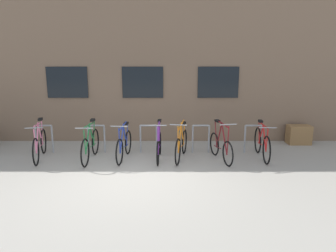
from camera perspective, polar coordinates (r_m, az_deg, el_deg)
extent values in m
plane|color=#9E998E|center=(7.15, -6.71, -9.36)|extent=(42.00, 42.00, 0.00)
cube|color=#7A604C|center=(13.70, -3.62, 12.13)|extent=(28.00, 7.73, 5.26)
cube|color=black|center=(10.33, -18.42, 7.71)|extent=(1.30, 0.04, 0.98)
cube|color=black|center=(9.85, -4.90, 8.10)|extent=(1.30, 0.04, 0.98)
cube|color=black|center=(9.95, 9.15, 8.03)|extent=(1.30, 0.04, 0.98)
cylinder|color=gray|center=(9.57, -23.50, -2.27)|extent=(0.05, 0.05, 0.80)
cylinder|color=gray|center=(9.40, -20.89, -2.31)|extent=(0.05, 0.05, 0.80)
cylinder|color=gray|center=(9.40, -22.40, 0.07)|extent=(0.47, 0.05, 0.05)
cylinder|color=gray|center=(9.09, -14.77, -2.39)|extent=(0.05, 0.05, 0.80)
cylinder|color=gray|center=(8.98, -11.89, -2.41)|extent=(0.05, 0.05, 0.80)
cylinder|color=gray|center=(8.94, -13.46, 0.08)|extent=(0.47, 0.05, 0.05)
cylinder|color=gray|center=(8.83, -5.30, -2.45)|extent=(0.05, 0.05, 0.80)
cylinder|color=gray|center=(8.80, -2.27, -2.46)|extent=(0.05, 0.05, 0.80)
cylinder|color=gray|center=(8.72, -3.83, 0.08)|extent=(0.47, 0.05, 0.05)
cylinder|color=gray|center=(8.82, 4.46, -2.45)|extent=(0.05, 0.05, 0.80)
cylinder|color=gray|center=(8.87, 7.46, -2.43)|extent=(0.05, 0.05, 0.80)
cylinder|color=gray|center=(8.75, 6.02, 0.09)|extent=(0.47, 0.05, 0.05)
cylinder|color=gray|center=(9.07, 13.96, -2.37)|extent=(0.05, 0.05, 0.80)
cylinder|color=gray|center=(9.19, 16.78, -2.34)|extent=(0.05, 0.05, 0.80)
cylinder|color=gray|center=(9.04, 15.52, 0.09)|extent=(0.47, 0.05, 0.05)
torus|color=black|center=(8.81, -7.59, -3.03)|extent=(0.11, 0.69, 0.69)
torus|color=black|center=(7.90, -9.18, -4.84)|extent=(0.11, 0.69, 0.69)
cylinder|color=#233893|center=(8.07, -8.77, -2.32)|extent=(0.08, 0.47, 0.70)
cylinder|color=#233893|center=(8.43, -8.15, -1.94)|extent=(0.07, 0.34, 0.62)
cylinder|color=#233893|center=(8.15, -8.57, 0.01)|extent=(0.11, 0.75, 0.11)
cylinder|color=#233893|center=(8.58, -7.95, -3.60)|extent=(0.07, 0.49, 0.07)
cylinder|color=#233893|center=(8.65, -7.78, -1.40)|extent=(0.04, 0.20, 0.56)
cylinder|color=#233893|center=(7.84, -9.21, -2.58)|extent=(0.04, 0.08, 0.63)
cube|color=black|center=(8.50, -7.97, 0.48)|extent=(0.12, 0.21, 0.06)
cylinder|color=gray|center=(7.78, -9.25, -0.08)|extent=(0.44, 0.07, 0.03)
torus|color=black|center=(9.23, 16.22, -2.53)|extent=(0.09, 0.75, 0.75)
torus|color=black|center=(8.28, 17.73, -4.29)|extent=(0.09, 0.75, 0.75)
cylinder|color=red|center=(8.48, 17.39, -2.15)|extent=(0.07, 0.49, 0.62)
cylinder|color=red|center=(8.85, 16.79, -1.48)|extent=(0.06, 0.36, 0.63)
cylinder|color=red|center=(8.56, 17.26, 0.12)|extent=(0.09, 0.79, 0.05)
cylinder|color=red|center=(9.00, 16.56, -3.10)|extent=(0.06, 0.51, 0.08)
cylinder|color=red|center=(9.08, 16.44, -0.95)|extent=(0.04, 0.20, 0.57)
cylinder|color=red|center=(8.23, 17.81, -2.41)|extent=(0.03, 0.08, 0.55)
cube|color=black|center=(8.93, 16.69, 0.88)|extent=(0.11, 0.21, 0.06)
cylinder|color=gray|center=(8.19, 17.91, -0.30)|extent=(0.44, 0.05, 0.03)
torus|color=black|center=(9.49, -22.34, -2.65)|extent=(0.19, 0.71, 0.72)
torus|color=black|center=(8.46, -23.56, -4.47)|extent=(0.19, 0.71, 0.72)
cylinder|color=pink|center=(8.68, -23.34, -2.24)|extent=(0.14, 0.52, 0.66)
cylinder|color=pink|center=(9.08, -22.87, -1.40)|extent=(0.12, 0.39, 0.71)
cylinder|color=pink|center=(8.78, -23.32, 0.25)|extent=(0.22, 0.84, 0.10)
cylinder|color=pink|center=(9.24, -22.61, -3.22)|extent=(0.14, 0.54, 0.08)
cylinder|color=pink|center=(9.33, -22.59, -0.87)|extent=(0.07, 0.20, 0.65)
cylinder|color=pink|center=(8.41, -23.70, -2.51)|extent=(0.04, 0.08, 0.59)
cube|color=black|center=(9.18, -22.86, 1.16)|extent=(0.14, 0.22, 0.06)
cylinder|color=gray|center=(8.37, -23.85, -0.34)|extent=(0.44, 0.12, 0.03)
torus|color=black|center=(8.95, -13.54, -2.87)|extent=(0.05, 0.74, 0.74)
torus|color=black|center=(7.95, -15.36, -4.86)|extent=(0.05, 0.74, 0.74)
cylinder|color=#1E7238|center=(8.15, -14.92, -2.46)|extent=(0.04, 0.52, 0.66)
cylinder|color=#1E7238|center=(8.54, -14.19, -1.60)|extent=(0.04, 0.39, 0.70)
cylinder|color=#1E7238|center=(8.24, -14.72, 0.17)|extent=(0.04, 0.85, 0.08)
cylinder|color=#1E7238|center=(8.70, -13.94, -3.49)|extent=(0.03, 0.54, 0.08)
cylinder|color=#1E7238|center=(8.79, -13.77, -1.02)|extent=(0.03, 0.20, 0.64)
cylinder|color=#1E7238|center=(7.89, -15.43, -2.76)|extent=(0.03, 0.08, 0.59)
cube|color=black|center=(8.63, -14.03, 1.09)|extent=(0.10, 0.20, 0.06)
cylinder|color=gray|center=(7.84, -15.51, -0.42)|extent=(0.44, 0.03, 0.03)
torus|color=black|center=(8.73, 8.47, -3.32)|extent=(0.18, 0.65, 0.65)
torus|color=black|center=(7.88, 10.92, -5.09)|extent=(0.18, 0.65, 0.65)
cylinder|color=maroon|center=(8.03, 10.28, -2.29)|extent=(0.13, 0.46, 0.78)
cylinder|color=maroon|center=(8.36, 9.33, -1.84)|extent=(0.11, 0.33, 0.73)
cylinder|color=maroon|center=(8.08, 9.97, 0.42)|extent=(0.19, 0.72, 0.08)
cylinder|color=maroon|center=(8.52, 9.03, -3.88)|extent=(0.12, 0.47, 0.07)
cylinder|color=maroon|center=(8.57, 8.75, -1.32)|extent=(0.07, 0.20, 0.67)
cylinder|color=maroon|center=(7.81, 10.95, -2.54)|extent=(0.04, 0.08, 0.71)
cube|color=black|center=(8.41, 9.04, 0.95)|extent=(0.14, 0.22, 0.06)
cylinder|color=gray|center=(7.75, 10.99, 0.27)|extent=(0.44, 0.12, 0.03)
torus|color=black|center=(8.73, -1.66, -3.23)|extent=(0.06, 0.64, 0.64)
torus|color=black|center=(7.79, -2.07, -5.14)|extent=(0.06, 0.64, 0.64)
cylinder|color=#722D99|center=(7.96, -1.96, -2.35)|extent=(0.05, 0.48, 0.75)
cylinder|color=#722D99|center=(8.33, -1.80, -1.79)|extent=(0.05, 0.35, 0.72)
cylinder|color=#722D99|center=(8.03, -1.91, 0.37)|extent=(0.06, 0.76, 0.06)
cylinder|color=#722D99|center=(8.50, -1.75, -3.81)|extent=(0.04, 0.50, 0.07)
cylinder|color=#722D99|center=(8.56, -1.71, -1.25)|extent=(0.03, 0.20, 0.67)
cylinder|color=#722D99|center=(7.72, -2.08, -2.64)|extent=(0.03, 0.08, 0.69)
cube|color=black|center=(8.40, -1.76, 1.01)|extent=(0.11, 0.20, 0.06)
cylinder|color=gray|center=(7.65, -2.09, 0.11)|extent=(0.44, 0.04, 0.03)
torus|color=black|center=(8.80, 2.92, -2.91)|extent=(0.19, 0.70, 0.70)
torus|color=black|center=(7.82, 1.68, -4.83)|extent=(0.19, 0.70, 0.70)
cylinder|color=orange|center=(8.00, 2.07, -2.16)|extent=(0.14, 0.49, 0.73)
cylinder|color=orange|center=(8.40, 2.55, -1.88)|extent=(0.11, 0.37, 0.61)
cylinder|color=orange|center=(8.10, 2.29, 0.17)|extent=(0.21, 0.80, 0.15)
cylinder|color=orange|center=(8.56, 2.63, -3.51)|extent=(0.13, 0.51, 0.07)
cylinder|color=orange|center=(8.65, 2.84, -1.31)|extent=(0.07, 0.20, 0.55)
cylinder|color=orange|center=(7.75, 1.73, -2.44)|extent=(0.04, 0.08, 0.66)
cube|color=black|center=(8.49, 2.76, 0.54)|extent=(0.14, 0.22, 0.06)
cylinder|color=gray|center=(7.69, 1.78, 0.21)|extent=(0.44, 0.12, 0.03)
cube|color=olive|center=(10.59, 23.01, -1.48)|extent=(0.70, 0.44, 0.60)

